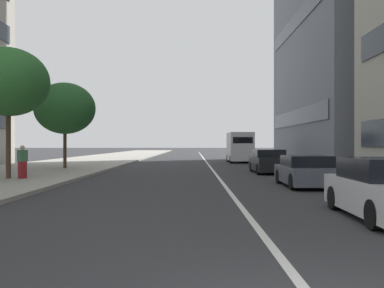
% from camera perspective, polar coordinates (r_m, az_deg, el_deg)
% --- Properties ---
extents(sidewalk_right_plaza, '(160.00, 9.32, 0.15)m').
position_cam_1_polar(sidewalk_right_plaza, '(35.59, -16.40, -2.69)').
color(sidewalk_right_plaza, '#A39E93').
rests_on(sidewalk_right_plaza, ground).
extents(lane_centre_stripe, '(110.00, 0.16, 0.01)m').
position_cam_1_polar(lane_centre_stripe, '(39.15, 2.05, -2.55)').
color(lane_centre_stripe, silver).
rests_on(lane_centre_stripe, ground).
extents(car_far_down_avenue, '(4.17, 1.95, 1.27)m').
position_cam_1_polar(car_far_down_avenue, '(18.40, 14.73, -3.52)').
color(car_far_down_avenue, '#4C515B').
rests_on(car_far_down_avenue, ground).
extents(car_mid_block_traffic, '(4.43, 1.88, 1.42)m').
position_cam_1_polar(car_mid_block_traffic, '(26.57, 9.97, -2.30)').
color(car_mid_block_traffic, black).
rests_on(car_mid_block_traffic, ground).
extents(delivery_van_ahead, '(5.05, 2.18, 2.81)m').
position_cam_1_polar(delivery_van_ahead, '(41.13, 6.27, -0.35)').
color(delivery_van_ahead, silver).
rests_on(delivery_van_ahead, ground).
extents(street_tree_by_lamp_post, '(3.72, 3.72, 6.04)m').
position_cam_1_polar(street_tree_by_lamp_post, '(22.00, -22.90, 7.47)').
color(street_tree_by_lamp_post, '#473323').
rests_on(street_tree_by_lamp_post, sidewalk_right_plaza).
extents(street_tree_mid_sidewalk, '(3.99, 3.99, 5.64)m').
position_cam_1_polar(street_tree_mid_sidewalk, '(30.04, -16.30, 4.49)').
color(street_tree_mid_sidewalk, '#473323').
rests_on(street_tree_mid_sidewalk, sidewalk_right_plaza).
extents(pedestrian_on_plaza, '(0.48, 0.43, 1.53)m').
position_cam_1_polar(pedestrian_on_plaza, '(21.55, -21.31, -2.20)').
color(pedestrian_on_plaza, maroon).
rests_on(pedestrian_on_plaza, sidewalk_right_plaza).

